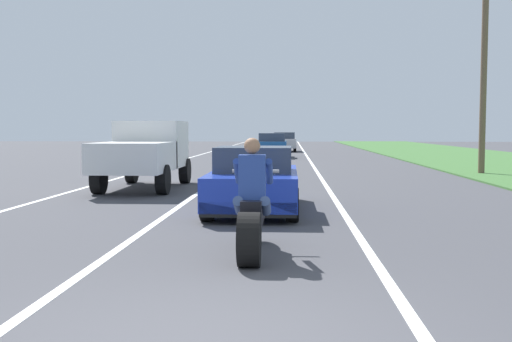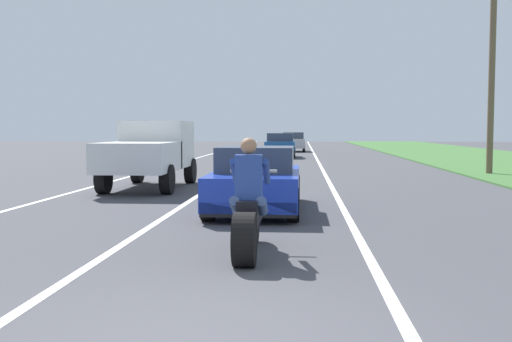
{
  "view_description": "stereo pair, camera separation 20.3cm",
  "coord_description": "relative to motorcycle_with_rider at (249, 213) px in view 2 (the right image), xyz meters",
  "views": [
    {
      "loc": [
        0.67,
        -4.57,
        1.73
      ],
      "look_at": [
        0.09,
        5.89,
        1.0
      ],
      "focal_mm": 41.9,
      "sensor_mm": 36.0,
      "label": 1
    },
    {
      "loc": [
        0.88,
        -4.56,
        1.73
      ],
      "look_at": [
        0.09,
        5.89,
        1.0
      ],
      "focal_mm": 41.9,
      "sensor_mm": 36.0,
      "label": 2
    }
  ],
  "objects": [
    {
      "name": "lane_stripe_left_solid",
      "position": [
        -5.57,
        16.56,
        -0.59
      ],
      "size": [
        0.14,
        120.0,
        0.01
      ],
      "primitive_type": "cube",
      "color": "white",
      "rests_on": "ground"
    },
    {
      "name": "lane_stripe_right_solid",
      "position": [
        1.63,
        16.56,
        -0.59
      ],
      "size": [
        0.14,
        120.0,
        0.01
      ],
      "primitive_type": "cube",
      "color": "white",
      "rests_on": "ground"
    },
    {
      "name": "lane_stripe_centre_dashed",
      "position": [
        -1.97,
        16.56,
        -0.59
      ],
      "size": [
        0.14,
        120.0,
        0.01
      ],
      "primitive_type": "cube",
      "color": "white",
      "rests_on": "ground"
    },
    {
      "name": "motorcycle_with_rider",
      "position": [
        0.0,
        0.0,
        0.0
      ],
      "size": [
        0.7,
        2.21,
        1.62
      ],
      "color": "black",
      "rests_on": "ground"
    },
    {
      "name": "sports_car_blue",
      "position": [
        -0.24,
        4.64,
        0.04
      ],
      "size": [
        1.84,
        4.3,
        1.37
      ],
      "color": "#1E38B2",
      "rests_on": "ground"
    },
    {
      "name": "pickup_truck_left_lane_white",
      "position": [
        -3.73,
        9.24,
        0.51
      ],
      "size": [
        2.02,
        4.8,
        1.98
      ],
      "color": "silver",
      "rests_on": "ground"
    },
    {
      "name": "utility_pole_roadside",
      "position": [
        7.86,
        15.28,
        3.64
      ],
      "size": [
        0.24,
        0.24,
        8.47
      ],
      "primitive_type": "cylinder",
      "color": "brown",
      "rests_on": "ground"
    },
    {
      "name": "distant_car_far_ahead",
      "position": [
        -0.56,
        28.76,
        0.18
      ],
      "size": [
        1.8,
        4.0,
        1.5
      ],
      "color": "#194C8C",
      "rests_on": "ground"
    },
    {
      "name": "distant_car_further_ahead",
      "position": [
        0.11,
        38.68,
        0.18
      ],
      "size": [
        1.8,
        4.0,
        1.5
      ],
      "color": "#B2B2B7",
      "rests_on": "ground"
    }
  ]
}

